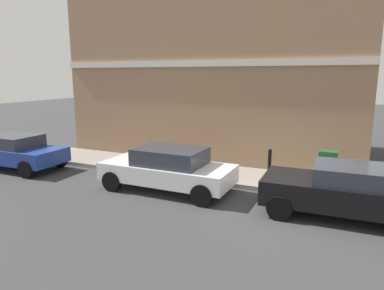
{
  "coord_description": "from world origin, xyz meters",
  "views": [
    {
      "loc": [
        -9.38,
        -1.3,
        3.62
      ],
      "look_at": [
        1.5,
        3.69,
        1.2
      ],
      "focal_mm": 32.41,
      "sensor_mm": 36.0,
      "label": 1
    }
  ],
  "objects_px": {
    "car_black": "(347,191)",
    "car_blue": "(14,151)",
    "bollard_near_cabinet": "(269,163)",
    "car_white": "(168,168)",
    "utility_cabinet": "(327,170)"
  },
  "relations": [
    {
      "from": "car_black",
      "to": "car_blue",
      "type": "height_order",
      "value": "car_black"
    },
    {
      "from": "car_black",
      "to": "bollard_near_cabinet",
      "type": "relative_size",
      "value": 4.05
    },
    {
      "from": "bollard_near_cabinet",
      "to": "car_blue",
      "type": "bearing_deg",
      "value": 103.67
    },
    {
      "from": "car_white",
      "to": "utility_cabinet",
      "type": "distance_m",
      "value": 5.02
    },
    {
      "from": "car_white",
      "to": "car_blue",
      "type": "distance_m",
      "value": 6.79
    },
    {
      "from": "utility_cabinet",
      "to": "car_white",
      "type": "bearing_deg",
      "value": 114.09
    },
    {
      "from": "car_black",
      "to": "utility_cabinet",
      "type": "height_order",
      "value": "car_black"
    },
    {
      "from": "car_blue",
      "to": "utility_cabinet",
      "type": "relative_size",
      "value": 3.66
    },
    {
      "from": "bollard_near_cabinet",
      "to": "car_white",
      "type": "bearing_deg",
      "value": 128.08
    },
    {
      "from": "car_black",
      "to": "car_blue",
      "type": "relative_size",
      "value": 1.0
    },
    {
      "from": "car_black",
      "to": "car_blue",
      "type": "distance_m",
      "value": 11.98
    },
    {
      "from": "car_white",
      "to": "utility_cabinet",
      "type": "relative_size",
      "value": 3.65
    },
    {
      "from": "car_blue",
      "to": "utility_cabinet",
      "type": "distance_m",
      "value": 11.58
    },
    {
      "from": "car_black",
      "to": "car_white",
      "type": "bearing_deg",
      "value": -1.65
    },
    {
      "from": "utility_cabinet",
      "to": "car_black",
      "type": "bearing_deg",
      "value": -163.44
    }
  ]
}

